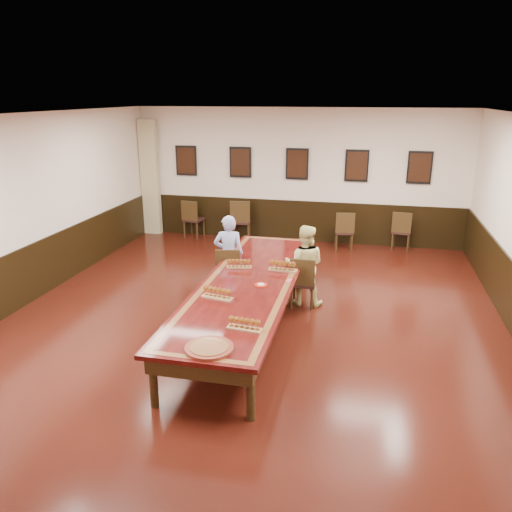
% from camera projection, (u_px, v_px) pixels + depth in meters
% --- Properties ---
extents(floor, '(8.00, 10.00, 0.02)m').
position_uv_depth(floor, '(249.00, 326.00, 7.90)').
color(floor, black).
rests_on(floor, ground).
extents(ceiling, '(8.00, 10.00, 0.02)m').
position_uv_depth(ceiling, '(248.00, 115.00, 6.90)').
color(ceiling, white).
rests_on(ceiling, floor).
extents(wall_back, '(8.00, 0.02, 3.20)m').
position_uv_depth(wall_back, '(297.00, 176.00, 12.04)').
color(wall_back, '#F0DFC9').
rests_on(wall_back, floor).
extents(wall_front, '(8.00, 0.02, 3.20)m').
position_uv_depth(wall_front, '(36.00, 454.00, 2.75)').
color(wall_front, '#F0DFC9').
rests_on(wall_front, floor).
extents(wall_left, '(0.02, 10.00, 3.20)m').
position_uv_depth(wall_left, '(13.00, 214.00, 8.24)').
color(wall_left, '#F0DFC9').
rests_on(wall_left, floor).
extents(chair_man, '(0.51, 0.54, 0.92)m').
position_uv_depth(chair_man, '(229.00, 271.00, 8.96)').
color(chair_man, black).
rests_on(chair_man, floor).
extents(chair_woman, '(0.42, 0.46, 0.90)m').
position_uv_depth(chair_woman, '(303.00, 281.00, 8.51)').
color(chair_woman, black).
rests_on(chair_woman, floor).
extents(spare_chair_a, '(0.52, 0.56, 0.95)m').
position_uv_depth(spare_chair_a, '(194.00, 218.00, 12.69)').
color(spare_chair_a, black).
rests_on(spare_chair_a, floor).
extents(spare_chair_b, '(0.56, 0.59, 1.03)m').
position_uv_depth(spare_chair_b, '(241.00, 220.00, 12.36)').
color(spare_chair_b, black).
rests_on(spare_chair_b, floor).
extents(spare_chair_c, '(0.48, 0.52, 0.92)m').
position_uv_depth(spare_chair_c, '(344.00, 230.00, 11.64)').
color(spare_chair_c, black).
rests_on(spare_chair_c, floor).
extents(spare_chair_d, '(0.50, 0.53, 0.92)m').
position_uv_depth(spare_chair_d, '(402.00, 230.00, 11.64)').
color(spare_chair_d, black).
rests_on(spare_chair_d, floor).
extents(person_man, '(0.59, 0.45, 1.47)m').
position_uv_depth(person_man, '(229.00, 255.00, 8.97)').
color(person_man, '#526DCE').
rests_on(person_man, floor).
extents(person_woman, '(0.70, 0.55, 1.41)m').
position_uv_depth(person_woman, '(304.00, 265.00, 8.52)').
color(person_woman, '#F8ED9B').
rests_on(person_woman, floor).
extents(pink_phone, '(0.09, 0.15, 0.01)m').
position_uv_depth(pink_phone, '(289.00, 281.00, 7.68)').
color(pink_phone, '#E34B69').
rests_on(pink_phone, conference_table).
extents(curtain, '(0.45, 0.18, 2.90)m').
position_uv_depth(curtain, '(150.00, 178.00, 12.70)').
color(curtain, tan).
rests_on(curtain, floor).
extents(wainscoting, '(8.00, 10.00, 1.00)m').
position_uv_depth(wainscoting, '(249.00, 296.00, 7.74)').
color(wainscoting, black).
rests_on(wainscoting, floor).
extents(conference_table, '(1.40, 5.00, 0.76)m').
position_uv_depth(conference_table, '(249.00, 290.00, 7.71)').
color(conference_table, '#320808').
rests_on(conference_table, floor).
extents(posters, '(6.14, 0.04, 0.74)m').
position_uv_depth(posters, '(297.00, 164.00, 11.88)').
color(posters, black).
rests_on(posters, wall_back).
extents(flight_a, '(0.43, 0.20, 0.15)m').
position_uv_depth(flight_a, '(239.00, 264.00, 8.23)').
color(flight_a, '#95683E').
rests_on(flight_a, conference_table).
extents(flight_b, '(0.48, 0.17, 0.18)m').
position_uv_depth(flight_b, '(283.00, 266.00, 8.08)').
color(flight_b, '#95683E').
rests_on(flight_b, conference_table).
extents(flight_c, '(0.48, 0.24, 0.17)m').
position_uv_depth(flight_c, '(217.00, 293.00, 6.99)').
color(flight_c, '#95683E').
rests_on(flight_c, conference_table).
extents(flight_d, '(0.45, 0.18, 0.16)m').
position_uv_depth(flight_d, '(244.00, 324.00, 6.06)').
color(flight_d, '#95683E').
rests_on(flight_d, conference_table).
extents(red_plate_grp, '(0.20, 0.20, 0.03)m').
position_uv_depth(red_plate_grp, '(261.00, 285.00, 7.48)').
color(red_plate_grp, red).
rests_on(red_plate_grp, conference_table).
extents(carved_platter, '(0.69, 0.69, 0.04)m').
position_uv_depth(carved_platter, '(209.00, 348.00, 5.61)').
color(carved_platter, '#5E1C12').
rests_on(carved_platter, conference_table).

